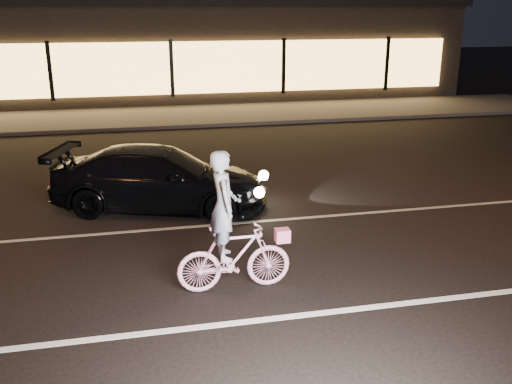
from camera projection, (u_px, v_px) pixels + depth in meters
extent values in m
plane|color=black|center=(250.00, 270.00, 8.85)|extent=(90.00, 90.00, 0.00)
cube|color=silver|center=(274.00, 319.00, 7.46)|extent=(60.00, 0.12, 0.01)
cube|color=gray|center=(228.00, 224.00, 10.71)|extent=(60.00, 0.10, 0.01)
cube|color=#383533|center=(177.00, 116.00, 20.91)|extent=(30.00, 4.00, 0.12)
cube|color=black|center=(164.00, 50.00, 25.87)|extent=(25.00, 8.00, 4.00)
cube|color=black|center=(162.00, 3.00, 25.24)|extent=(25.40, 8.40, 0.30)
cube|color=#FFB659|center=(171.00, 68.00, 22.19)|extent=(23.00, 0.15, 2.00)
cube|color=black|center=(50.00, 71.00, 21.20)|extent=(0.15, 0.08, 2.20)
cube|color=black|center=(172.00, 68.00, 22.12)|extent=(0.15, 0.08, 2.20)
cube|color=black|center=(284.00, 66.00, 23.04)|extent=(0.15, 0.08, 2.20)
cube|color=black|center=(387.00, 64.00, 23.96)|extent=(0.15, 0.08, 2.20)
imported|color=#E44B8C|center=(234.00, 258.00, 8.10)|extent=(1.64, 0.46, 0.99)
imported|color=white|center=(223.00, 205.00, 7.83)|extent=(0.37, 0.57, 1.55)
cube|color=#D63C75|center=(282.00, 235.00, 8.16)|extent=(0.21, 0.17, 0.19)
imported|color=black|center=(160.00, 178.00, 11.39)|extent=(4.61, 2.94, 1.24)
sphere|color=#FFF2BF|center=(264.00, 175.00, 11.78)|extent=(0.21, 0.21, 0.21)
sphere|color=#FFF2BF|center=(259.00, 192.00, 10.70)|extent=(0.21, 0.21, 0.21)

